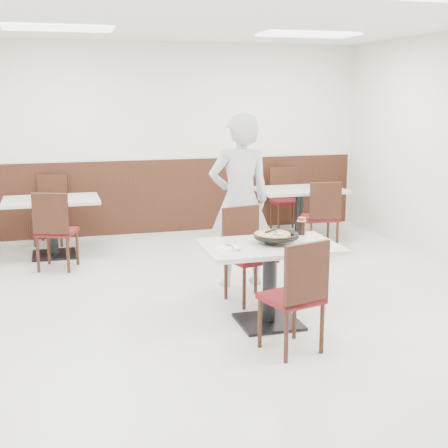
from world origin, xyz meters
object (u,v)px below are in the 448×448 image
object	(u,v)px
pizza	(272,237)
bg_chair_left_near	(57,230)
cola_glass	(301,228)
bg_chair_right_far	(286,200)
pizza_pan	(276,238)
chair_far	(250,256)
side_plate	(228,248)
chair_near	(291,295)
bg_chair_right_near	(320,216)
main_table	(269,284)
bg_table_left	(53,227)
diner_person	(240,201)
bg_table_right	(299,215)
bg_chair_left_far	(50,210)
red_cup	(302,225)

from	to	relation	value
pizza	bg_chair_left_near	xyz separation A→B (m)	(-1.87, 2.37, -0.34)
cola_glass	bg_chair_right_far	distance (m)	3.54
bg_chair_right_far	pizza_pan	bearing A→B (deg)	68.52
chair_far	side_plate	bearing A→B (deg)	44.57
chair_near	bg_chair_right_near	distance (m)	3.37
bg_chair_left_near	side_plate	bearing A→B (deg)	-40.45
main_table	bg_table_left	world-z (taller)	same
bg_chair_right_near	bg_table_left	bearing A→B (deg)	174.18
side_plate	diner_person	xyz separation A→B (m)	(0.48, 1.27, 0.18)
bg_table_right	bg_chair_left_near	bearing A→B (deg)	-169.97
chair_far	diner_person	size ratio (longest dim) A/B	0.51
pizza_pan	pizza	size ratio (longest dim) A/B	1.01
pizza	bg_chair_right_near	world-z (taller)	bg_chair_right_near
bg_chair_left_far	bg_table_left	bearing A→B (deg)	107.22
bg_table_left	bg_chair_left_near	size ratio (longest dim) A/B	1.26
main_table	cola_glass	xyz separation A→B (m)	(0.42, 0.28, 0.44)
diner_person	red_cup	bearing A→B (deg)	109.76
side_plate	bg_chair_right_far	size ratio (longest dim) A/B	0.21
bg_chair_right_near	bg_table_right	bearing A→B (deg)	98.73
bg_table_right	bg_chair_right_near	distance (m)	0.64
red_cup	pizza	bearing A→B (deg)	-144.22
pizza_pan	bg_chair_right_near	bearing A→B (deg)	57.56
bg_table_right	bg_chair_right_far	xyz separation A→B (m)	(0.04, 0.63, 0.10)
diner_person	bg_table_right	world-z (taller)	diner_person
cola_glass	bg_chair_left_near	world-z (taller)	bg_chair_left_near
diner_person	bg_table_left	bearing A→B (deg)	-44.91
main_table	side_plate	size ratio (longest dim) A/B	6.03
chair_far	side_plate	world-z (taller)	chair_far
bg_chair_left_far	side_plate	bearing A→B (deg)	127.12
pizza	bg_chair_left_near	size ratio (longest dim) A/B	0.34
bg_chair_left_far	bg_chair_right_near	bearing A→B (deg)	173.89
bg_table_left	bg_chair_left_near	xyz separation A→B (m)	(0.05, -0.64, 0.10)
chair_near	bg_chair_right_far	size ratio (longest dim) A/B	1.00
diner_person	bg_chair_left_near	world-z (taller)	diner_person
bg_table_left	bg_chair_right_far	xyz separation A→B (m)	(3.44, 0.59, 0.10)
chair_near	red_cup	distance (m)	1.11
main_table	chair_near	xyz separation A→B (m)	(-0.03, -0.62, 0.10)
bg_chair_left_far	bg_chair_right_near	xyz separation A→B (m)	(3.45, -1.36, 0.00)
bg_chair_left_far	bg_chair_right_near	distance (m)	3.71
pizza_pan	diner_person	world-z (taller)	diner_person
chair_far	red_cup	distance (m)	0.63
pizza	bg_table_right	size ratio (longest dim) A/B	0.27
chair_far	diner_person	bearing A→B (deg)	-109.81
diner_person	bg_chair_right_far	world-z (taller)	diner_person
bg_chair_left_far	chair_near	bearing A→B (deg)	128.75
bg_table_right	bg_chair_right_near	world-z (taller)	bg_chair_right_near
chair_near	bg_table_right	distance (m)	3.93
diner_person	bg_chair_left_far	distance (m)	3.23
main_table	side_plate	xyz separation A→B (m)	(-0.40, -0.06, 0.38)
main_table	bg_table_right	size ratio (longest dim) A/B	1.00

